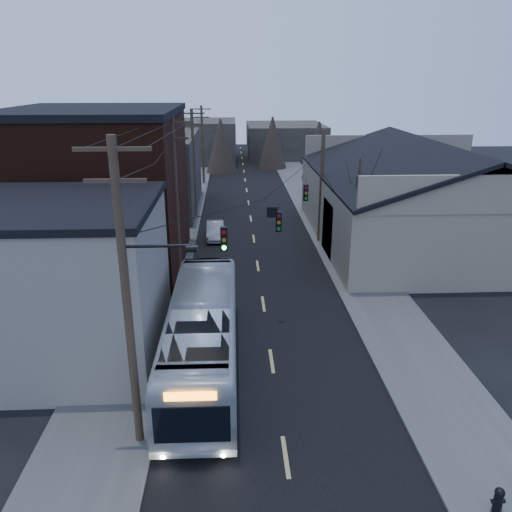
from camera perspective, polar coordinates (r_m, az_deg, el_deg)
The scene contains 15 objects.
ground at distance 16.63m, azimuth 4.20°, elevation -26.52°, with size 160.00×160.00×0.00m, color black.
road_surface at distance 43.12m, azimuth -0.50°, elevation 3.60°, with size 9.00×110.00×0.02m, color black.
sidewalk_left at distance 43.35m, azimuth -9.13°, elevation 3.50°, with size 4.00×110.00×0.12m, color #474744.
sidewalk_right at distance 43.84m, azimuth 8.04°, elevation 3.74°, with size 4.00×110.00×0.12m, color #474744.
building_clapboard at distance 23.28m, azimuth -21.02°, elevation -3.06°, with size 8.00×8.00×7.00m, color gray.
building_brick at distance 33.23m, azimuth -17.41°, elevation 6.68°, with size 10.00×12.00×10.00m, color black.
building_left_far at distance 48.78m, azimuth -12.18°, elevation 9.27°, with size 9.00×14.00×7.00m, color #2D2A24.
warehouse at distance 40.32m, azimuth 18.68°, elevation 5.36°, with size 16.16×20.60×7.73m.
building_far_left at distance 77.04m, azimuth -6.17°, elevation 12.93°, with size 10.00×12.00×6.00m, color #2D2A24.
building_far_right at distance 82.40m, azimuth 3.33°, elevation 13.09°, with size 12.00×14.00×5.00m, color #2D2A24.
bare_tree at distance 33.50m, azimuth 11.41°, elevation 4.83°, with size 0.40×0.40×7.20m, color black.
utility_lines at distance 36.25m, azimuth -5.12°, elevation 8.46°, with size 11.24×45.28×10.50m.
bus at distance 21.61m, azimuth -6.11°, elevation -8.93°, with size 2.81×12.01×3.35m, color silver.
parked_car at distance 39.39m, azimuth -4.65°, elevation 2.93°, with size 1.37×3.93×1.30m, color #94959B.
fire_hydrant at distance 17.40m, azimuth 25.97°, elevation -23.73°, with size 0.39×0.29×0.85m.
Camera 1 is at (-1.65, -11.39, 12.00)m, focal length 35.00 mm.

